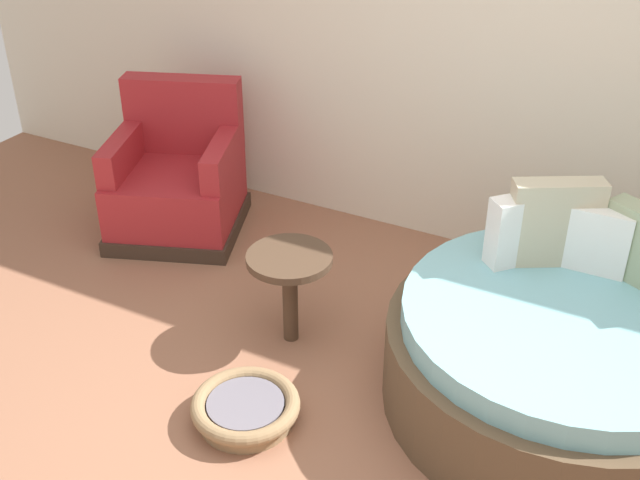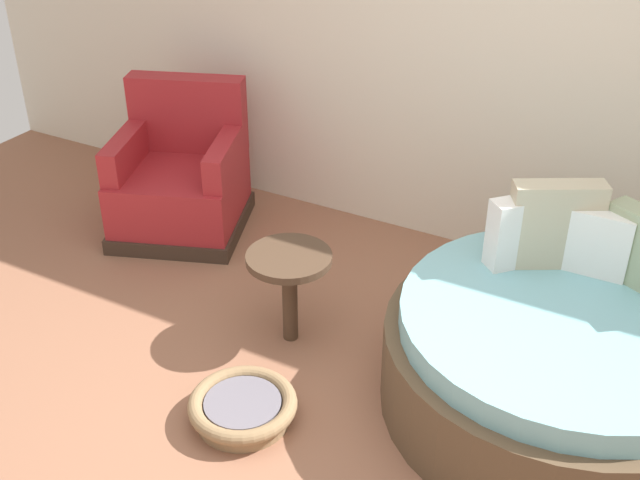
{
  "view_description": "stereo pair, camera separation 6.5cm",
  "coord_description": "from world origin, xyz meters",
  "px_view_note": "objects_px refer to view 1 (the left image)",
  "views": [
    {
      "loc": [
        1.08,
        -2.2,
        2.62
      ],
      "look_at": [
        -0.53,
        0.87,
        0.55
      ],
      "focal_mm": 44.33,
      "sensor_mm": 36.0,
      "label": 1
    },
    {
      "loc": [
        1.14,
        -2.17,
        2.62
      ],
      "look_at": [
        -0.53,
        0.87,
        0.55
      ],
      "focal_mm": 44.33,
      "sensor_mm": 36.0,
      "label": 2
    }
  ],
  "objects_px": {
    "round_daybed": "(565,351)",
    "side_table": "(290,271)",
    "red_armchair": "(178,181)",
    "pet_basket": "(246,408)"
  },
  "relations": [
    {
      "from": "red_armchair",
      "to": "pet_basket",
      "type": "xyz_separation_m",
      "value": [
        1.36,
        -1.36,
        -0.26
      ]
    },
    {
      "from": "pet_basket",
      "to": "red_armchair",
      "type": "bearing_deg",
      "value": 135.11
    },
    {
      "from": "round_daybed",
      "to": "red_armchair",
      "type": "relative_size",
      "value": 1.61
    },
    {
      "from": "red_armchair",
      "to": "side_table",
      "type": "distance_m",
      "value": 1.43
    },
    {
      "from": "round_daybed",
      "to": "pet_basket",
      "type": "xyz_separation_m",
      "value": [
        -1.25,
        -0.82,
        -0.22
      ]
    },
    {
      "from": "round_daybed",
      "to": "pet_basket",
      "type": "height_order",
      "value": "round_daybed"
    },
    {
      "from": "pet_basket",
      "to": "side_table",
      "type": "bearing_deg",
      "value": 100.89
    },
    {
      "from": "side_table",
      "to": "round_daybed",
      "type": "bearing_deg",
      "value": 7.36
    },
    {
      "from": "red_armchair",
      "to": "side_table",
      "type": "relative_size",
      "value": 1.98
    },
    {
      "from": "round_daybed",
      "to": "side_table",
      "type": "distance_m",
      "value": 1.39
    }
  ]
}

